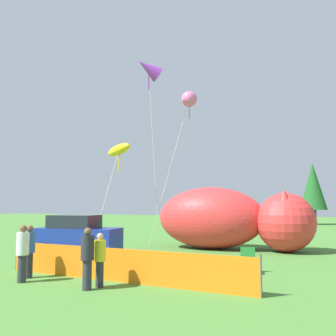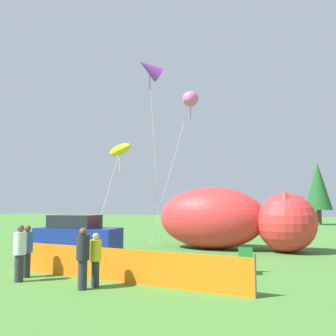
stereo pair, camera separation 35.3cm
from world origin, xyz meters
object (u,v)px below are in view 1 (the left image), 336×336
object	(u,v)px
kite_purple_delta	(149,69)
kite_pink_octopus	(189,99)
inflatable_cat	(229,221)
spectator_in_red_shirt	(87,256)
spectator_in_grey_shirt	(29,249)
folding_chair	(248,259)
spectator_in_black_shirt	(100,257)
spectator_in_white_shirt	(23,251)
parked_car	(77,235)
kite_yellow_hero	(119,150)

from	to	relation	value
kite_purple_delta	kite_pink_octopus	world-z (taller)	kite_purple_delta
inflatable_cat	spectator_in_red_shirt	size ratio (longest dim) A/B	4.76
kite_purple_delta	spectator_in_grey_shirt	bearing A→B (deg)	-91.07
spectator_in_grey_shirt	kite_pink_octopus	distance (m)	14.81
folding_chair	kite_pink_octopus	distance (m)	13.20
spectator_in_black_shirt	spectator_in_grey_shirt	size ratio (longest dim) A/B	0.91
spectator_in_white_shirt	kite_purple_delta	world-z (taller)	kite_purple_delta
spectator_in_white_shirt	spectator_in_grey_shirt	world-z (taller)	spectator_in_white_shirt
folding_chair	spectator_in_grey_shirt	bearing A→B (deg)	-72.02
folding_chair	spectator_in_grey_shirt	world-z (taller)	spectator_in_grey_shirt
parked_car	inflatable_cat	distance (m)	8.20
spectator_in_white_shirt	spectator_in_red_shirt	xyz separation A→B (m)	(2.56, -0.20, -0.01)
spectator_in_red_shirt	kite_yellow_hero	bearing A→B (deg)	112.73
kite_yellow_hero	spectator_in_white_shirt	bearing A→B (deg)	-81.00
spectator_in_grey_shirt	kite_yellow_hero	world-z (taller)	kite_yellow_hero
folding_chair	spectator_in_grey_shirt	distance (m)	7.76
parked_car	kite_purple_delta	size ratio (longest dim) A/B	0.37
spectator_in_grey_shirt	spectator_in_black_shirt	bearing A→B (deg)	-7.51
kite_purple_delta	spectator_in_black_shirt	bearing A→B (deg)	-74.77
inflatable_cat	kite_purple_delta	world-z (taller)	kite_purple_delta
spectator_in_black_shirt	spectator_in_red_shirt	xyz separation A→B (m)	(-0.15, -0.47, 0.10)
parked_car	kite_purple_delta	distance (m)	10.96
spectator_in_black_shirt	kite_pink_octopus	world-z (taller)	kite_pink_octopus
folding_chair	kite_pink_octopus	xyz separation A→B (m)	(-4.81, 8.66, 8.72)
kite_purple_delta	kite_pink_octopus	xyz separation A→B (m)	(1.95, 2.16, -1.55)
spectator_in_grey_shirt	parked_car	bearing A→B (deg)	107.44
folding_chair	kite_yellow_hero	distance (m)	11.03
folding_chair	spectator_in_black_shirt	bearing A→B (deg)	-54.13
kite_purple_delta	kite_yellow_hero	bearing A→B (deg)	-141.35
spectator_in_red_shirt	kite_pink_octopus	world-z (taller)	kite_pink_octopus
spectator_in_white_shirt	parked_car	bearing A→B (deg)	108.18
spectator_in_black_shirt	folding_chair	bearing A→B (deg)	44.29
parked_car	spectator_in_grey_shirt	distance (m)	5.76
spectator_in_black_shirt	kite_yellow_hero	world-z (taller)	kite_yellow_hero
spectator_in_red_shirt	kite_yellow_hero	world-z (taller)	kite_yellow_hero
kite_yellow_hero	kite_pink_octopus	distance (m)	5.90
parked_car	spectator_in_white_shirt	distance (m)	6.48
spectator_in_red_shirt	kite_purple_delta	distance (m)	14.83
folding_chair	kite_pink_octopus	size ratio (longest dim) A/B	0.09
spectator_in_white_shirt	spectator_in_red_shirt	bearing A→B (deg)	-4.46
spectator_in_white_shirt	kite_purple_delta	size ratio (longest dim) A/B	0.16
spectator_in_white_shirt	kite_purple_delta	bearing A→B (deg)	90.59
spectator_in_black_shirt	spectator_in_red_shirt	distance (m)	0.50
kite_yellow_hero	kite_purple_delta	world-z (taller)	kite_purple_delta
spectator_in_black_shirt	kite_pink_octopus	xyz separation A→B (m)	(-0.87, 12.50, 8.35)
spectator_in_white_shirt	folding_chair	bearing A→B (deg)	31.73
spectator_in_black_shirt	spectator_in_red_shirt	bearing A→B (deg)	-107.59
parked_car	inflatable_cat	bearing A→B (deg)	30.26
parked_car	folding_chair	size ratio (longest dim) A/B	4.61
spectator_in_red_shirt	spectator_in_grey_shirt	size ratio (longest dim) A/B	1.02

